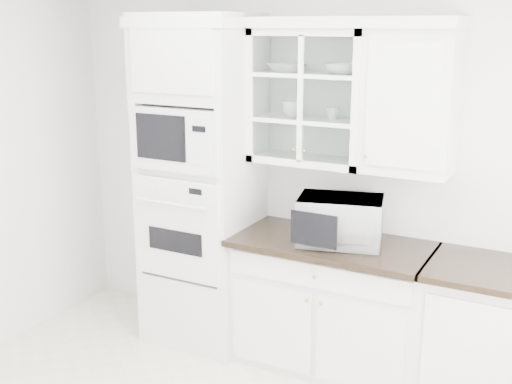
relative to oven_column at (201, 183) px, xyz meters
The scene contains 12 objects.
room_shell 1.37m from the oven_column, 52.79° to the right, with size 4.00×3.50×2.70m.
oven_column is the anchor object (origin of this frame).
base_cabinet_run 1.27m from the oven_column, ahead, with size 1.32×0.67×0.92m.
extra_base_cabinet 2.16m from the oven_column, ahead, with size 0.72×0.67×0.92m.
upper_cabinet_glass 1.03m from the oven_column, 12.10° to the left, with size 0.80×0.33×0.90m.
upper_cabinet_solid 1.60m from the oven_column, ahead, with size 0.55×0.33×0.90m, color white.
crown_molding 1.33m from the oven_column, 11.90° to the left, with size 2.14×0.38×0.07m, color white.
countertop_microwave 1.09m from the oven_column, ahead, with size 0.54×0.45×0.31m, color white.
bowl_a 1.05m from the oven_column, 15.11° to the left, with size 0.25×0.25×0.06m, color white.
bowl_b 1.31m from the oven_column, ahead, with size 0.22×0.22×0.07m, color white.
cup_a 0.88m from the oven_column, 13.16° to the left, with size 0.14×0.14×0.11m, color white.
cup_b 1.10m from the oven_column, 10.85° to the left, with size 0.09×0.09×0.08m, color white.
Camera 1 is at (1.73, -2.40, 2.33)m, focal length 45.00 mm.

